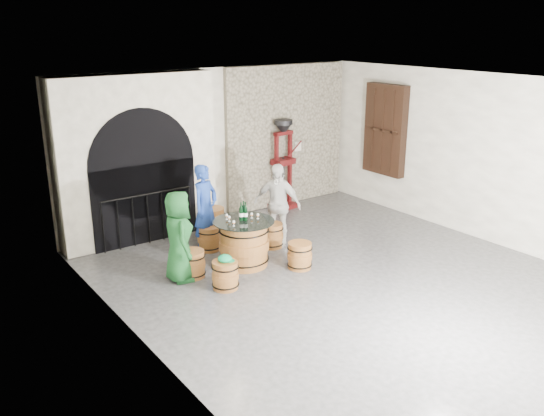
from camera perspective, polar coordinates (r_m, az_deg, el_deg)
ground at (r=9.71m, az=6.99°, el=-7.01°), size 8.00×8.00×0.00m
wall_back at (r=12.29m, az=-5.49°, el=6.24°), size 8.00×0.00×8.00m
wall_left at (r=7.32m, az=-13.14°, el=-2.32°), size 0.00×8.00×8.00m
wall_right at (r=11.77m, az=19.99°, el=4.72°), size 0.00×8.00×8.00m
ceiling at (r=8.86m, az=7.79°, el=12.11°), size 8.00×8.00×0.00m
stone_facing_panel at (r=13.22m, az=1.42°, el=7.15°), size 3.20×0.12×3.18m
arched_opening at (r=11.24m, az=-13.19°, el=4.64°), size 3.10×0.60×3.19m
shuttered_window at (r=13.11m, az=11.13°, el=7.61°), size 0.23×1.10×2.00m
barrel_table at (r=10.05m, az=-2.80°, el=-3.49°), size 1.07×1.07×0.82m
barrel_stool_left at (r=9.73m, az=-7.89°, el=-5.52°), size 0.44×0.44×0.46m
barrel_stool_far at (r=10.82m, az=-6.25°, el=-2.99°), size 0.44×0.44×0.46m
barrel_stool_right at (r=10.90m, az=-0.01°, el=-2.72°), size 0.44×0.44×0.46m
barrel_stool_near_right at (r=9.99m, az=2.77°, el=-4.73°), size 0.44×0.44×0.46m
barrel_stool_near_left at (r=9.27m, az=-4.65°, el=-6.64°), size 0.44×0.44×0.46m
green_cap at (r=9.15m, az=-4.67°, el=-5.02°), size 0.26×0.22×0.12m
person_green at (r=9.46m, az=-9.23°, el=-2.81°), size 0.66×0.84×1.53m
person_blue at (r=10.69m, az=-6.62°, el=0.04°), size 0.70×0.59×1.63m
person_white at (r=10.88m, az=0.51°, el=0.36°), size 0.83×0.99×1.58m
wine_bottle_left at (r=9.89m, az=-3.07°, el=-0.50°), size 0.08×0.08×0.32m
wine_bottle_center at (r=9.89m, az=-2.65°, el=-0.49°), size 0.08×0.08×0.32m
wine_bottle_right at (r=9.96m, az=-2.84°, el=-0.36°), size 0.08×0.08×0.32m
tasting_glass_a at (r=9.63m, az=-3.81°, el=-1.54°), size 0.05×0.05×0.10m
tasting_glass_b at (r=10.01m, az=-2.03°, el=-0.75°), size 0.05×0.05×0.10m
tasting_glass_c at (r=9.97m, az=-4.50°, el=-0.87°), size 0.05×0.05×0.10m
tasting_glass_d at (r=10.18m, az=-3.12°, el=-0.45°), size 0.05×0.05×0.10m
tasting_glass_e at (r=9.98m, az=-1.40°, el=-0.81°), size 0.05×0.05×0.10m
tasting_glass_f at (r=9.87m, az=-4.25°, el=-1.07°), size 0.05×0.05×0.10m
side_barrel at (r=11.17m, az=-5.94°, el=-1.69°), size 0.51×0.51×0.68m
corking_press at (r=12.94m, az=1.13°, el=5.02°), size 0.86×0.53×2.03m
control_box at (r=13.36m, az=2.48°, el=6.16°), size 0.18×0.10×0.22m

